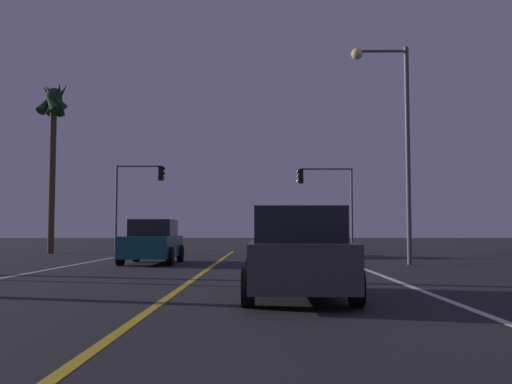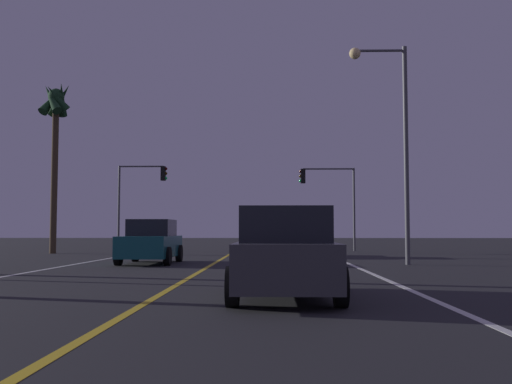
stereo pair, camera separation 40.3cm
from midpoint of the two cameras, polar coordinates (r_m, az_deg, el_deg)
lane_edge_right at (r=15.20m, az=13.68°, el=-8.45°), size 0.16×42.82×0.01m
lane_center_divider at (r=15.00m, az=-6.30°, el=-8.59°), size 0.16×42.82×0.01m
car_lead_same_lane at (r=11.16m, az=3.83°, el=-6.07°), size 2.02×4.30×1.70m
car_oncoming at (r=23.16m, az=-9.67°, el=-4.82°), size 2.02×4.30×1.70m
car_ahead_far at (r=29.14m, az=2.60°, el=-4.64°), size 2.02×4.30×1.70m
traffic_light_near_right at (r=37.00m, az=7.20°, el=0.32°), size 3.50×0.36×5.18m
traffic_light_near_left at (r=37.66m, az=-10.68°, el=0.45°), size 3.12×0.36×5.36m
street_lamp_right_far at (r=22.94m, az=13.64°, el=6.27°), size 2.19×0.44×8.27m
palm_tree_left_far at (r=35.09m, az=-18.53°, el=6.99°), size 2.09×2.03×9.65m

